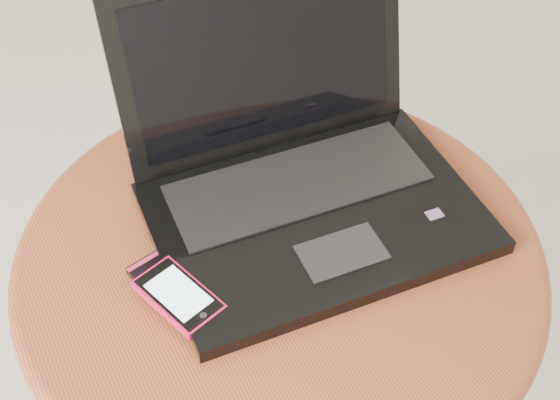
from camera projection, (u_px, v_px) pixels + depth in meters
table at (280, 300)px, 1.00m from camera, size 0.66×0.66×0.52m
laptop at (300, 171)px, 0.95m from camera, size 0.42×0.37×0.26m
phone_black at (174, 287)px, 0.87m from camera, size 0.08×0.13×0.01m
phone_pink at (179, 296)px, 0.85m from camera, size 0.09×0.12×0.01m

